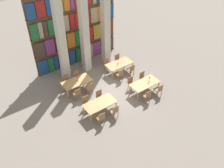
{
  "coord_description": "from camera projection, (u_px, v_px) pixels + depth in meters",
  "views": [
    {
      "loc": [
        -7.09,
        -10.16,
        10.78
      ],
      "look_at": [
        0.0,
        -0.13,
        0.67
      ],
      "focal_mm": 40.0,
      "sensor_mm": 36.0,
      "label": 1
    }
  ],
  "objects": [
    {
      "name": "chair_5",
      "position": [
        131.0,
        83.0,
        16.3
      ],
      "size": [
        0.42,
        0.4,
        0.88
      ],
      "rotation": [
        0.0,
        0.0,
        3.14
      ],
      "color": "olive",
      "rests_on": "ground_plane"
    },
    {
      "name": "chair_3",
      "position": [
        100.0,
        96.0,
        15.3
      ],
      "size": [
        0.42,
        0.4,
        0.88
      ],
      "rotation": [
        0.0,
        0.0,
        3.14
      ],
      "color": "olive",
      "rests_on": "ground_plane"
    },
    {
      "name": "chair_7",
      "position": [
        143.0,
        77.0,
        16.74
      ],
      "size": [
        0.42,
        0.4,
        0.88
      ],
      "rotation": [
        0.0,
        0.0,
        3.14
      ],
      "color": "olive",
      "rests_on": "ground_plane"
    },
    {
      "name": "reading_table_2",
      "position": [
        77.0,
        82.0,
        16.05
      ],
      "size": [
        1.91,
        0.96,
        0.74
      ],
      "color": "tan",
      "rests_on": "ground_plane"
    },
    {
      "name": "reading_table_1",
      "position": [
        145.0,
        84.0,
        15.91
      ],
      "size": [
        1.91,
        0.96,
        0.74
      ],
      "color": "tan",
      "rests_on": "ground_plane"
    },
    {
      "name": "pillar_left",
      "position": [
        61.0,
        39.0,
        15.66
      ],
      "size": [
        0.5,
        0.5,
        6.0
      ],
      "color": "beige",
      "rests_on": "ground_plane"
    },
    {
      "name": "chair_6",
      "position": [
        159.0,
        90.0,
        15.78
      ],
      "size": [
        0.42,
        0.4,
        0.88
      ],
      "color": "olive",
      "rests_on": "ground_plane"
    },
    {
      "name": "chair_4",
      "position": [
        147.0,
        96.0,
        15.34
      ],
      "size": [
        0.42,
        0.4,
        0.88
      ],
      "color": "olive",
      "rests_on": "ground_plane"
    },
    {
      "name": "chair_11",
      "position": [
        77.0,
        76.0,
        16.85
      ],
      "size": [
        0.42,
        0.4,
        0.88
      ],
      "rotation": [
        0.0,
        0.0,
        3.14
      ],
      "color": "olive",
      "rests_on": "ground_plane"
    },
    {
      "name": "chair_14",
      "position": [
        131.0,
        69.0,
        17.44
      ],
      "size": [
        0.42,
        0.4,
        0.88
      ],
      "color": "olive",
      "rests_on": "ground_plane"
    },
    {
      "name": "chair_1",
      "position": [
        87.0,
        102.0,
        14.88
      ],
      "size": [
        0.42,
        0.4,
        0.88
      ],
      "rotation": [
        0.0,
        0.0,
        3.14
      ],
      "color": "olive",
      "rests_on": "ground_plane"
    },
    {
      "name": "desk_lamp_2",
      "position": [
        118.0,
        60.0,
        17.32
      ],
      "size": [
        0.14,
        0.14,
        0.45
      ],
      "color": "brown",
      "rests_on": "reading_table_3"
    },
    {
      "name": "ground_plane",
      "position": [
        111.0,
        91.0,
        16.41
      ],
      "size": [
        40.0,
        40.0,
        0.0
      ],
      "primitive_type": "plane",
      "color": "gray"
    },
    {
      "name": "chair_2",
      "position": [
        114.0,
        111.0,
        14.34
      ],
      "size": [
        0.42,
        0.4,
        0.88
      ],
      "color": "olive",
      "rests_on": "ground_plane"
    },
    {
      "name": "chair_8",
      "position": [
        77.0,
        93.0,
        15.5
      ],
      "size": [
        0.42,
        0.4,
        0.88
      ],
      "color": "olive",
      "rests_on": "ground_plane"
    },
    {
      "name": "bookshelf_bank",
      "position": [
        76.0,
        30.0,
        17.46
      ],
      "size": [
        6.49,
        0.35,
        5.5
      ],
      "color": "brown",
      "rests_on": "ground_plane"
    },
    {
      "name": "chair_13",
      "position": [
        107.0,
        64.0,
        17.97
      ],
      "size": [
        0.42,
        0.4,
        0.88
      ],
      "rotation": [
        0.0,
        0.0,
        3.14
      ],
      "color": "olive",
      "rests_on": "ground_plane"
    },
    {
      "name": "desk_lamp_0",
      "position": [
        149.0,
        78.0,
        15.82
      ],
      "size": [
        0.14,
        0.14,
        0.39
      ],
      "color": "brown",
      "rests_on": "reading_table_1"
    },
    {
      "name": "chair_15",
      "position": [
        118.0,
        60.0,
        18.4
      ],
      "size": [
        0.42,
        0.4,
        0.88
      ],
      "rotation": [
        0.0,
        0.0,
        3.14
      ],
      "color": "olive",
      "rests_on": "ground_plane"
    },
    {
      "name": "desk_lamp_1",
      "position": [
        77.0,
        78.0,
        15.84
      ],
      "size": [
        0.14,
        0.14,
        0.41
      ],
      "color": "brown",
      "rests_on": "reading_table_2"
    },
    {
      "name": "chair_12",
      "position": [
        120.0,
        74.0,
        17.01
      ],
      "size": [
        0.42,
        0.4,
        0.88
      ],
      "color": "olive",
      "rests_on": "ground_plane"
    },
    {
      "name": "chair_10",
      "position": [
        89.0,
        88.0,
        15.89
      ],
      "size": [
        0.42,
        0.4,
        0.88
      ],
      "color": "olive",
      "rests_on": "ground_plane"
    },
    {
      "name": "pillar_right",
      "position": [
        106.0,
        25.0,
        17.17
      ],
      "size": [
        0.5,
        0.5,
        6.0
      ],
      "color": "beige",
      "rests_on": "ground_plane"
    },
    {
      "name": "reading_table_0",
      "position": [
        100.0,
        104.0,
        14.48
      ],
      "size": [
        1.91,
        0.96,
        0.74
      ],
      "color": "tan",
      "rests_on": "ground_plane"
    },
    {
      "name": "chair_9",
      "position": [
        66.0,
        81.0,
        16.46
      ],
      "size": [
        0.42,
        0.4,
        0.88
      ],
      "rotation": [
        0.0,
        0.0,
        3.14
      ],
      "color": "olive",
      "rests_on": "ground_plane"
    },
    {
      "name": "reading_table_3",
      "position": [
        119.0,
        64.0,
        17.59
      ],
      "size": [
        1.91,
        0.96,
        0.74
      ],
      "color": "tan",
      "rests_on": "ground_plane"
    },
    {
      "name": "chair_0",
      "position": [
        101.0,
        118.0,
        13.91
      ],
      "size": [
        0.42,
        0.4,
        0.88
      ],
      "color": "olive",
      "rests_on": "ground_plane"
    },
    {
      "name": "pillar_center",
      "position": [
        84.0,
        32.0,
        16.42
      ],
      "size": [
        0.5,
        0.5,
        6.0
      ],
      "color": "beige",
      "rests_on": "ground_plane"
    }
  ]
}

